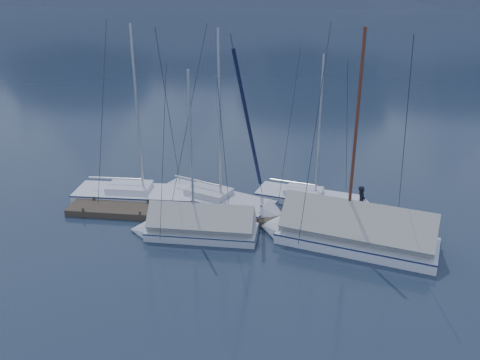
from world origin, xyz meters
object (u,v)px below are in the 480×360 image
(sailboat_covered_far, at_px, (192,227))
(person, at_px, (361,202))
(sailboat_covered_near, at_px, (343,233))
(sailboat_open_mid, at_px, (229,205))
(sailboat_open_right, at_px, (323,201))
(sailboat_open_left, at_px, (153,196))

(sailboat_covered_far, xyz_separation_m, person, (8.04, 2.34, 0.75))
(sailboat_covered_near, distance_m, sailboat_covered_far, 7.07)
(sailboat_covered_near, height_order, sailboat_covered_far, sailboat_covered_near)
(sailboat_open_mid, xyz_separation_m, sailboat_open_right, (4.98, 1.19, -0.02))
(sailboat_open_mid, height_order, sailboat_covered_near, sailboat_covered_near)
(sailboat_open_mid, height_order, person, sailboat_open_mid)
(sailboat_open_left, xyz_separation_m, sailboat_covered_near, (10.08, -3.68, 0.36))
(sailboat_open_right, xyz_separation_m, sailboat_covered_far, (-6.31, -4.47, 0.27))
(person, bearing_deg, sailboat_open_left, 93.74)
(sailboat_covered_far, bearing_deg, sailboat_open_mid, 68.00)
(sailboat_open_right, distance_m, sailboat_covered_near, 4.40)
(person, bearing_deg, sailboat_open_right, 50.51)
(sailboat_open_right, bearing_deg, sailboat_open_mid, -166.55)
(sailboat_covered_near, bearing_deg, sailboat_open_right, 100.05)
(sailboat_open_left, height_order, sailboat_open_mid, sailboat_open_left)
(sailboat_open_right, relative_size, sailboat_covered_near, 0.81)
(sailboat_open_mid, relative_size, person, 6.12)
(sailboat_open_mid, distance_m, sailboat_covered_near, 6.55)
(sailboat_covered_near, bearing_deg, sailboat_open_left, 159.93)
(sailboat_open_mid, distance_m, sailboat_covered_far, 3.54)
(sailboat_open_mid, bearing_deg, sailboat_open_right, 13.45)
(sailboat_open_left, bearing_deg, sailboat_open_mid, -7.34)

